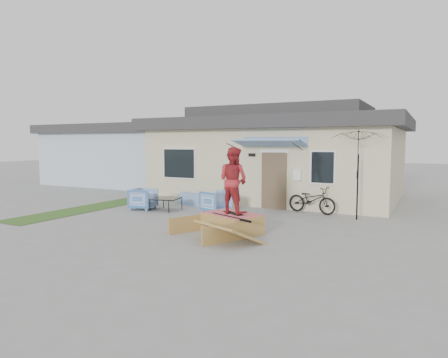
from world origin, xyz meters
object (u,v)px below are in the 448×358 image
at_px(coffee_table, 166,204).
at_px(armchair_right, 216,200).
at_px(loveseat, 196,197).
at_px(patio_umbrella, 358,165).
at_px(skate_ramp, 232,223).
at_px(skateboard, 233,213).
at_px(bicycle, 312,197).
at_px(skater, 233,179).
at_px(armchair_left, 143,198).

bearing_deg(coffee_table, armchair_right, 12.94).
xyz_separation_m(loveseat, patio_umbrella, (6.21, -0.31, 1.42)).
bearing_deg(loveseat, skate_ramp, 156.32).
bearing_deg(skateboard, patio_umbrella, 85.87).
height_order(loveseat, patio_umbrella, patio_umbrella).
xyz_separation_m(loveseat, skateboard, (3.50, -3.76, 0.21)).
bearing_deg(skateboard, bicycle, 108.64).
relative_size(patio_umbrella, skater, 1.25).
bearing_deg(armchair_left, coffee_table, -86.66).
bearing_deg(loveseat, armchair_right, 165.99).
relative_size(bicycle, skater, 1.00).
xyz_separation_m(armchair_right, skater, (1.94, -2.54, 1.03)).
relative_size(skate_ramp, skater, 1.14).
bearing_deg(coffee_table, patio_umbrella, 11.63).
distance_m(armchair_right, skate_ramp, 3.23).
height_order(loveseat, skateboard, loveseat).
height_order(armchair_right, bicycle, bicycle).
bearing_deg(coffee_table, skater, -29.36).
distance_m(coffee_table, bicycle, 5.23).
bearing_deg(skate_ramp, skater, 90.00).
bearing_deg(skate_ramp, loveseat, 156.67).
height_order(armchair_left, patio_umbrella, patio_umbrella).
bearing_deg(armchair_right, coffee_table, -58.94).
bearing_deg(armchair_left, patio_umbrella, -88.03).
height_order(armchair_left, bicycle, bicycle).
bearing_deg(bicycle, patio_umbrella, -96.10).
distance_m(loveseat, skater, 5.27).
xyz_separation_m(patio_umbrella, skateboard, (-2.71, -3.46, -1.21)).
distance_m(coffee_table, patio_umbrella, 6.79).
bearing_deg(loveseat, patio_umbrella, -158.92).
xyz_separation_m(bicycle, skater, (-1.09, -4.00, 0.89)).
bearing_deg(bicycle, coffee_table, 123.61).
xyz_separation_m(coffee_table, skate_ramp, (3.75, -2.17, 0.03)).
relative_size(armchair_right, coffee_table, 0.94).
height_order(coffee_table, bicycle, bicycle).
relative_size(coffee_table, skateboard, 1.10).
distance_m(loveseat, armchair_left, 2.17).
bearing_deg(coffee_table, skate_ramp, -30.04).
bearing_deg(bicycle, armchair_left, 122.45).
height_order(loveseat, armchair_right, armchair_right).
bearing_deg(skate_ramp, patio_umbrella, 76.37).
relative_size(coffee_table, patio_umbrella, 0.41).
distance_m(armchair_left, coffee_table, 0.92).
bearing_deg(skater, skateboard, -77.46).
height_order(coffee_table, skater, skater).
xyz_separation_m(bicycle, patio_umbrella, (1.61, -0.54, 1.17)).
relative_size(armchair_right, bicycle, 0.48).
bearing_deg(armchair_right, skater, 55.41).
xyz_separation_m(loveseat, skate_ramp, (3.48, -3.81, -0.07)).
height_order(armchair_right, skateboard, armchair_right).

